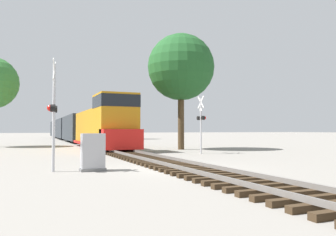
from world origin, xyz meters
TOP-DOWN VIEW (x-y plane):
  - ground_plane at (0.00, 0.00)m, footprint 400.00×400.00m
  - rail_track_bed at (0.00, -0.00)m, footprint 2.60×160.00m
  - freight_train at (0.00, 39.93)m, footprint 2.99×62.95m
  - crossing_signal_near at (-5.29, 0.93)m, footprint 0.46×1.02m
  - crossing_signal_far at (5.44, 7.82)m, footprint 0.33×1.00m
  - relay_cabinet at (-3.71, 0.62)m, footprint 1.05×0.66m
  - tree_far_right at (6.19, 12.87)m, footprint 5.92×5.92m
  - tree_deep_background at (10.74, 46.87)m, footprint 4.72×4.72m

SIDE VIEW (x-z plane):
  - ground_plane at x=0.00m, z-range 0.00..0.00m
  - rail_track_bed at x=0.00m, z-range -0.02..0.29m
  - relay_cabinet at x=-3.71m, z-range -0.01..1.56m
  - freight_train at x=0.00m, z-range -0.30..4.23m
  - crossing_signal_far at x=5.44m, z-range 0.32..4.55m
  - crossing_signal_near at x=-5.29m, z-range 0.22..4.85m
  - tree_deep_background at x=10.74m, z-range 1.31..8.69m
  - tree_far_right at x=6.19m, z-range 2.15..12.44m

